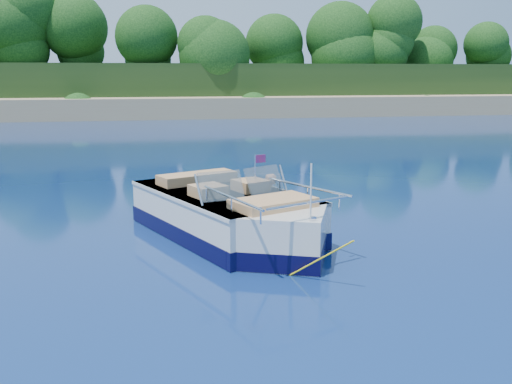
% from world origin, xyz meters
% --- Properties ---
extents(ground, '(160.00, 160.00, 0.00)m').
position_xyz_m(ground, '(0.00, 0.00, 0.00)').
color(ground, '#0A194A').
rests_on(ground, ground).
extents(shoreline, '(170.00, 59.00, 6.00)m').
position_xyz_m(shoreline, '(0.00, 63.77, 0.98)').
color(shoreline, tan).
rests_on(shoreline, ground).
extents(treeline, '(150.00, 7.12, 8.19)m').
position_xyz_m(treeline, '(0.04, 41.01, 5.55)').
color(treeline, black).
rests_on(treeline, ground).
extents(motorboat, '(3.75, 5.87, 2.09)m').
position_xyz_m(motorboat, '(1.16, 3.87, 0.40)').
color(motorboat, silver).
rests_on(motorboat, ground).
extents(tow_tube, '(1.61, 1.61, 0.32)m').
position_xyz_m(tow_tube, '(2.38, 5.73, 0.08)').
color(tow_tube, '#E9A102').
rests_on(tow_tube, ground).
extents(boy, '(0.47, 0.86, 1.61)m').
position_xyz_m(boy, '(2.28, 5.64, 0.00)').
color(boy, tan).
rests_on(boy, ground).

